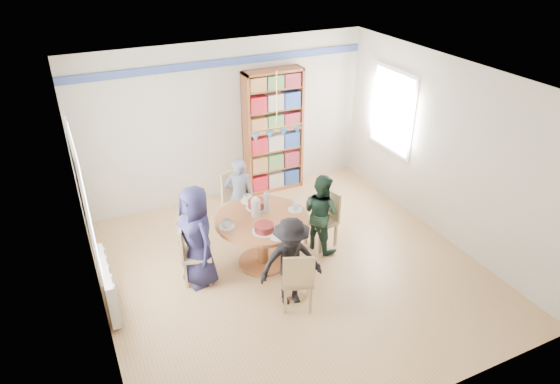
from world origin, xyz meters
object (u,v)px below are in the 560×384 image
chair_far (238,198)px  person_far (239,196)px  dining_table (262,230)px  chair_near (298,278)px  chair_left (191,250)px  person_right (321,212)px  radiator (108,285)px  person_near (291,262)px  person_left (197,236)px  chair_right (325,216)px  bookshelf (273,133)px

chair_far → person_far: bearing=-91.8°
dining_table → chair_near: 1.07m
person_far → chair_left: bearing=57.6°
chair_left → person_right: person_right is taller
radiator → person_near: size_ratio=0.81×
dining_table → chair_left: bearing=176.8°
dining_table → person_far: bearing=88.3°
person_right → person_far: person_far is taller
chair_left → person_right: 1.95m
chair_far → person_near: (-0.03, -1.92, 0.07)m
dining_table → person_left: person_left is taller
dining_table → chair_far: bearing=88.3°
chair_right → person_near: bearing=-137.3°
radiator → person_right: person_right is taller
dining_table → person_far: size_ratio=1.05×
person_right → bookshelf: bookshelf is taller
radiator → person_near: bearing=-22.6°
chair_far → person_left: bearing=-133.2°
chair_right → bookshelf: (0.05, 1.95, 0.59)m
chair_right → person_right: bearing=-152.7°
person_left → chair_far: bearing=125.1°
chair_left → bookshelf: bearing=42.9°
person_near → bookshelf: size_ratio=0.56×
chair_near → person_left: size_ratio=0.60×
person_left → person_far: bearing=123.0°
chair_right → bookshelf: size_ratio=0.40×
chair_far → person_right: size_ratio=0.82×
radiator → chair_far: chair_far is taller
person_far → person_near: person_far is taller
chair_far → person_left: 1.40m
chair_right → person_far: size_ratio=0.70×
chair_right → chair_near: (-1.03, -1.12, -0.00)m
person_left → radiator: bearing=-100.4°
radiator → chair_far: (2.14, 1.04, 0.19)m
radiator → person_far: 2.36m
person_right → dining_table: bearing=69.2°
dining_table → person_right: 0.93m
radiator → chair_near: (2.12, -1.04, 0.12)m
person_far → person_near: size_ratio=1.01×
chair_near → person_right: size_ratio=0.72×
person_far → chair_near: bearing=106.6°
person_far → bookshelf: 1.58m
radiator → chair_left: chair_left is taller
chair_far → person_far: size_ratio=0.79×
chair_near → person_near: 0.21m
person_right → bookshelf: size_ratio=0.55×
chair_far → radiator: bearing=-154.0°
radiator → person_right: 3.05m
chair_left → chair_far: size_ratio=0.90×
chair_near → person_right: person_right is taller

